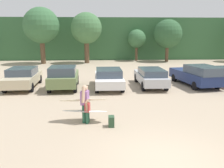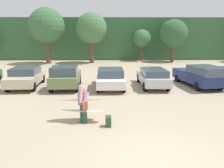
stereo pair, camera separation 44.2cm
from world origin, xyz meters
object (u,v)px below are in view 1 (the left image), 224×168
(parked_car_champagne, at_px, (23,77))
(parked_car_silver, at_px, (151,76))
(backpack_dropped, at_px, (111,121))
(person_adult, at_px, (85,101))
(parked_car_navy, at_px, (197,75))
(person_child, at_px, (87,110))
(surfboard_white, at_px, (85,111))
(parked_car_white, at_px, (109,78))
(parked_car_olive_green, at_px, (64,77))
(surfboard_cream, at_px, (83,100))

(parked_car_champagne, height_order, parked_car_silver, parked_car_champagne)
(backpack_dropped, bearing_deg, person_adult, 149.99)
(parked_car_navy, xyz_separation_m, person_adult, (-7.91, -6.95, 0.10))
(parked_car_champagne, xyz_separation_m, person_child, (4.99, -7.24, -0.16))
(parked_car_silver, relative_size, person_child, 4.35)
(surfboard_white, bearing_deg, person_adult, -88.84)
(parked_car_champagne, relative_size, parked_car_silver, 1.01)
(parked_car_champagne, xyz_separation_m, parked_car_white, (6.16, -0.36, -0.03))
(parked_car_champagne, bearing_deg, surfboard_white, -149.03)
(parked_car_champagne, bearing_deg, parked_car_olive_green, -103.53)
(person_child, xyz_separation_m, surfboard_cream, (-0.18, 0.32, 0.35))
(parked_car_silver, relative_size, surfboard_cream, 2.15)
(parked_car_navy, relative_size, surfboard_white, 2.51)
(parked_car_navy, height_order, backpack_dropped, parked_car_navy)
(person_child, bearing_deg, surfboard_cream, -48.22)
(person_adult, height_order, surfboard_cream, person_adult)
(person_child, relative_size, surfboard_cream, 0.49)
(parked_car_silver, bearing_deg, parked_car_olive_green, 93.11)
(parked_car_navy, relative_size, backpack_dropped, 11.28)
(parked_car_olive_green, distance_m, parked_car_silver, 6.30)
(parked_car_champagne, distance_m, person_child, 8.80)
(person_child, distance_m, surfboard_cream, 0.51)
(surfboard_white, xyz_separation_m, backpack_dropped, (1.13, -0.58, -0.28))
(person_adult, bearing_deg, parked_car_white, -88.73)
(person_adult, bearing_deg, surfboard_cream, -46.60)
(parked_car_white, xyz_separation_m, surfboard_white, (-1.29, -6.74, -0.24))
(person_adult, relative_size, backpack_dropped, 3.66)
(backpack_dropped, bearing_deg, person_child, 156.43)
(person_adult, xyz_separation_m, person_child, (0.11, -0.21, -0.33))
(parked_car_champagne, height_order, parked_car_navy, parked_car_navy)
(parked_car_white, relative_size, surfboard_white, 2.31)
(person_child, height_order, surfboard_cream, surfboard_cream)
(parked_car_navy, relative_size, person_adult, 3.08)
(parked_car_navy, distance_m, surfboard_white, 10.59)
(parked_car_silver, distance_m, parked_car_navy, 3.52)
(parked_car_champagne, height_order, person_adult, person_adult)
(person_child, bearing_deg, parked_car_olive_green, -61.15)
(parked_car_champagne, distance_m, parked_car_olive_green, 3.03)
(parked_car_white, height_order, parked_car_silver, parked_car_white)
(parked_car_olive_green, height_order, backpack_dropped, parked_car_olive_green)
(parked_car_navy, bearing_deg, surfboard_cream, 121.68)
(parked_car_olive_green, distance_m, parked_car_navy, 9.81)
(parked_car_white, relative_size, person_child, 4.39)
(parked_car_olive_green, distance_m, parked_car_white, 3.19)
(parked_car_champagne, xyz_separation_m, parked_car_olive_green, (2.98, -0.53, 0.08))
(parked_car_olive_green, relative_size, person_child, 3.87)
(parked_car_olive_green, xyz_separation_m, surfboard_white, (1.89, -6.58, -0.34))
(parked_car_silver, bearing_deg, backpack_dropped, 156.11)
(parked_car_champagne, relative_size, parked_car_navy, 0.93)
(parked_car_white, bearing_deg, parked_car_champagne, 85.78)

